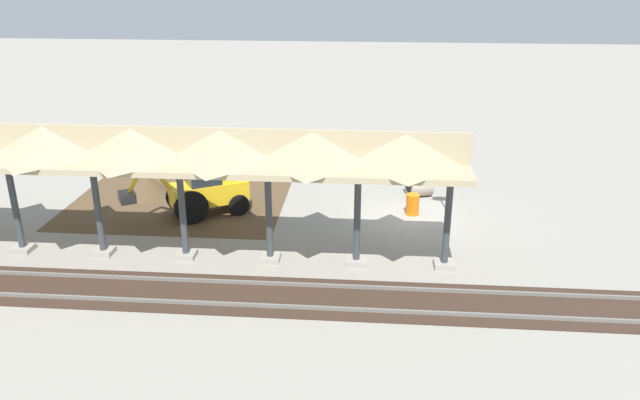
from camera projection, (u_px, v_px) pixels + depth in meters
name	position (u px, v px, depth m)	size (l,w,h in m)	color
ground_plane	(408.00, 217.00, 26.35)	(120.00, 120.00, 0.00)	gray
dirt_work_zone	(177.00, 204.00, 27.81)	(9.50, 7.00, 0.01)	brown
platform_canopy	(177.00, 148.00, 21.32)	(19.86, 3.20, 4.90)	#9E998E
rail_tracks	(420.00, 302.00, 19.78)	(60.00, 2.58, 0.15)	slate
stop_sign	(449.00, 171.00, 26.42)	(0.76, 0.10, 2.52)	gray
backhoe	(205.00, 186.00, 26.23)	(5.06, 3.67, 2.82)	yellow
dirt_mound	(147.00, 195.00, 28.87)	(4.77, 4.77, 2.02)	brown
concrete_pipe	(419.00, 185.00, 28.59)	(1.32, 1.33, 1.06)	#9E9384
traffic_barrel	(413.00, 204.00, 26.52)	(0.56, 0.56, 0.90)	orange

